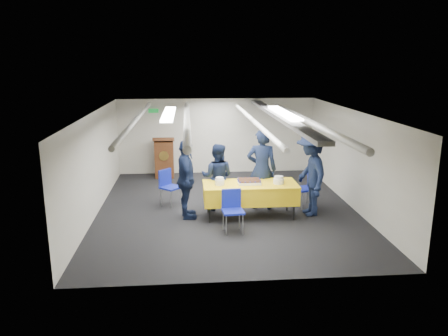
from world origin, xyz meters
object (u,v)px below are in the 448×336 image
at_px(sailor_b, 217,177).
at_px(chair_near, 232,206).
at_px(sheet_cake, 249,181).
at_px(sailor_c, 186,180).
at_px(sailor_a, 262,169).
at_px(serving_table, 250,193).
at_px(podium, 164,157).
at_px(chair_left, 168,184).
at_px(sailor_d, 311,174).
at_px(chair_right, 308,185).

bearing_deg(sailor_b, chair_near, 113.70).
xyz_separation_m(sheet_cake, sailor_c, (-1.39, 0.01, 0.07)).
bearing_deg(sailor_c, sailor_a, -78.24).
distance_m(serving_table, sailor_c, 1.45).
relative_size(chair_near, sailor_c, 0.49).
relative_size(sheet_cake, sailor_b, 0.33).
relative_size(serving_table, sailor_c, 1.18).
distance_m(podium, sailor_c, 3.64).
xyz_separation_m(chair_left, sailor_c, (0.44, -0.96, 0.35)).
distance_m(sailor_b, sailor_d, 2.14).
height_order(sheet_cake, sailor_a, sailor_a).
height_order(podium, sailor_b, sailor_b).
height_order(sailor_a, sailor_b, sailor_a).
height_order(serving_table, sailor_d, sailor_d).
bearing_deg(sailor_d, podium, -138.94).
xyz_separation_m(chair_right, sailor_d, (-0.12, -0.55, 0.42)).
xyz_separation_m(sailor_c, sailor_d, (2.78, -0.01, 0.07)).
height_order(chair_left, sailor_a, sailor_a).
bearing_deg(chair_near, sailor_a, 58.38).
bearing_deg(sailor_c, serving_table, -95.47).
bearing_deg(podium, sheet_cake, -60.15).
distance_m(sheet_cake, sailor_a, 0.64).
bearing_deg(chair_right, sheet_cake, -159.89).
bearing_deg(podium, chair_left, -85.22).
xyz_separation_m(serving_table, sheet_cake, (-0.02, 0.02, 0.25)).
height_order(chair_near, chair_left, same).
xyz_separation_m(chair_left, sailor_b, (1.16, -0.43, 0.26)).
distance_m(podium, sailor_b, 3.34).
distance_m(sailor_a, sailor_d, 1.15).
bearing_deg(sheet_cake, chair_left, 152.26).
relative_size(serving_table, chair_left, 2.40).
xyz_separation_m(podium, sailor_b, (1.38, -3.04, 0.17)).
distance_m(podium, sailor_a, 3.92).
relative_size(podium, chair_near, 1.44).
bearing_deg(sailor_a, chair_left, -0.85).
bearing_deg(chair_left, chair_near, -52.62).
relative_size(sailor_a, sailor_c, 1.08).
bearing_deg(sailor_b, sailor_a, -166.23).
height_order(chair_near, sailor_c, sailor_c).
relative_size(sailor_a, sailor_d, 1.00).
relative_size(chair_near, chair_right, 1.00).
height_order(sheet_cake, sailor_b, sailor_b).
height_order(chair_left, sailor_d, sailor_d).
xyz_separation_m(podium, sailor_c, (0.66, -3.57, 0.27)).
xyz_separation_m(chair_near, sailor_d, (1.85, 0.83, 0.42)).
bearing_deg(sheet_cake, chair_right, 20.11).
bearing_deg(sailor_d, chair_near, -68.73).
bearing_deg(chair_near, sailor_b, 98.89).
bearing_deg(chair_left, sailor_d, -16.64).
bearing_deg(sailor_b, sailor_c, 50.89).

